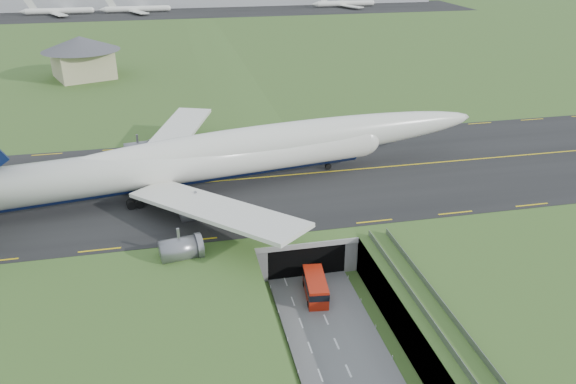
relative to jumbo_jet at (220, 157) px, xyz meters
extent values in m
plane|color=#385421|center=(10.43, -30.85, -11.82)|extent=(900.00, 900.00, 0.00)
cube|color=gray|center=(10.43, -30.85, -8.82)|extent=(800.00, 800.00, 6.00)
cube|color=slate|center=(10.43, -38.35, -11.72)|extent=(12.00, 75.00, 0.20)
cube|color=black|center=(10.43, 2.15, -5.73)|extent=(800.00, 44.00, 0.18)
cube|color=gray|center=(10.43, -11.85, -6.32)|extent=(16.00, 22.00, 1.00)
cube|color=gray|center=(3.43, -11.85, -8.82)|extent=(2.00, 22.00, 6.00)
cube|color=gray|center=(17.43, -11.85, -8.82)|extent=(2.00, 22.00, 6.00)
cube|color=black|center=(10.43, -16.85, -9.32)|extent=(12.00, 12.00, 5.00)
cube|color=#A8A8A3|center=(10.43, -22.90, -6.22)|extent=(17.00, 0.50, 0.80)
cube|color=#A8A8A3|center=(21.43, -49.35, -6.02)|extent=(3.00, 53.00, 0.50)
cube|color=gray|center=(20.03, -49.35, -5.27)|extent=(0.06, 53.00, 1.00)
cube|color=gray|center=(22.83, -49.35, -5.27)|extent=(0.06, 53.00, 1.00)
cylinder|color=#A8A8A3|center=(21.43, -46.85, -9.02)|extent=(0.90, 0.90, 5.60)
cylinder|color=#A8A8A3|center=(21.43, -34.85, -9.02)|extent=(0.90, 0.90, 5.60)
cylinder|color=white|center=(-7.40, -1.19, -0.34)|extent=(72.28, 18.19, 6.79)
sphere|color=white|center=(28.20, 4.55, -0.34)|extent=(7.63, 7.63, 6.65)
ellipsoid|color=white|center=(11.82, 1.91, 1.19)|extent=(82.73, 19.36, 7.13)
ellipsoid|color=black|center=(27.15, 4.38, 0.51)|extent=(5.16, 3.69, 2.38)
cylinder|color=#081232|center=(-7.40, -1.19, -2.98)|extent=(68.09, 13.73, 2.85)
cube|color=white|center=(-8.01, 15.90, -1.40)|extent=(18.24, 32.35, 2.85)
cube|color=white|center=(-2.60, -17.61, -1.40)|extent=(25.83, 29.33, 2.85)
cylinder|color=slate|center=(-8.25, 8.87, -4.69)|extent=(6.00, 4.33, 3.50)
cylinder|color=slate|center=(-14.97, 19.07, -4.69)|extent=(6.00, 4.33, 3.50)
cylinder|color=slate|center=(-5.04, -11.02, -4.69)|extent=(6.00, 4.33, 3.50)
cylinder|color=slate|center=(-8.21, -22.81, -4.69)|extent=(6.00, 4.33, 3.50)
cylinder|color=black|center=(21.08, 3.40, -5.06)|extent=(1.24, 0.71, 1.17)
cube|color=black|center=(-12.11, -1.96, -4.90)|extent=(7.47, 8.34, 1.48)
cube|color=#B7200C|center=(10.41, -28.14, -10.12)|extent=(3.61, 7.75, 2.99)
cube|color=black|center=(10.41, -28.14, -9.52)|extent=(3.68, 7.86, 1.00)
cube|color=black|center=(10.41, -28.14, -11.37)|extent=(3.36, 7.23, 0.50)
cylinder|color=black|center=(8.84, -30.48, -11.27)|extent=(0.45, 0.93, 0.90)
cylinder|color=black|center=(9.39, -25.52, -11.27)|extent=(0.45, 0.93, 0.90)
cylinder|color=black|center=(11.42, -30.77, -11.27)|extent=(0.45, 0.93, 0.90)
cylinder|color=black|center=(11.97, -25.81, -11.27)|extent=(0.45, 0.93, 0.90)
cube|color=tan|center=(-33.24, 91.36, -1.55)|extent=(20.61, 20.61, 8.54)
cone|color=#4C4C51|center=(-33.24, 91.36, 4.86)|extent=(30.23, 30.23, 4.27)
cube|color=black|center=(10.43, 239.15, -5.68)|extent=(320.00, 50.00, 0.08)
cylinder|color=white|center=(-62.83, 244.15, -3.64)|extent=(34.00, 3.20, 3.20)
cylinder|color=white|center=(-21.47, 244.15, -3.64)|extent=(34.00, 3.20, 3.20)
cylinder|color=white|center=(99.72, 244.15, -3.64)|extent=(34.00, 3.20, 3.20)
camera|label=1|loc=(-7.55, -93.00, 36.40)|focal=35.00mm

